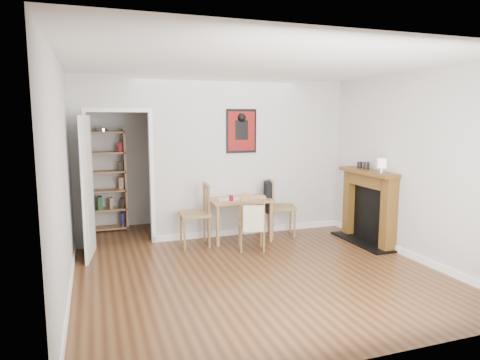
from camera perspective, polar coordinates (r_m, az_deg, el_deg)
name	(u,v)px	position (r m, az deg, el deg)	size (l,w,h in m)	color
ground	(246,261)	(6.01, 0.78, -10.81)	(5.20, 5.20, 0.00)	brown
room_shell	(224,159)	(7.01, -2.17, 2.82)	(5.20, 5.20, 5.20)	beige
dining_table	(239,204)	(6.89, -0.08, -3.19)	(0.99, 0.63, 0.68)	#A4794C
chair_left	(195,215)	(6.62, -6.07, -4.66)	(0.51, 0.51, 0.97)	olive
chair_right	(281,207)	(7.20, 5.45, -3.59)	(0.63, 0.58, 0.94)	olive
chair_front	(251,221)	(6.39, 1.54, -5.54)	(0.53, 0.57, 0.86)	olive
bookshelf	(105,181)	(7.82, -17.60, -0.18)	(0.74, 0.30, 1.76)	#A4794C
fireplace	(369,204)	(7.05, 16.83, -3.10)	(0.45, 1.25, 1.16)	brown
red_glass	(231,198)	(6.72, -1.18, -2.40)	(0.07, 0.07, 0.09)	maroon
orange_fruit	(247,195)	(6.96, 0.96, -2.03)	(0.09, 0.09, 0.09)	orange
placemat	(232,199)	(6.87, -1.12, -2.51)	(0.44, 0.33, 0.00)	beige
notebook	(256,197)	(7.01, 2.14, -2.27)	(0.29, 0.21, 0.01)	white
mantel_lamp	(382,164)	(6.59, 18.40, 2.02)	(0.14, 0.14, 0.22)	silver
ceramic_jar_a	(366,166)	(7.03, 16.50, 1.84)	(0.10, 0.10, 0.12)	black
ceramic_jar_b	(360,165)	(7.16, 15.67, 1.95)	(0.09, 0.09, 0.11)	black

